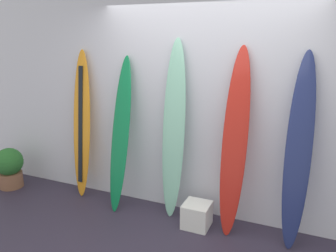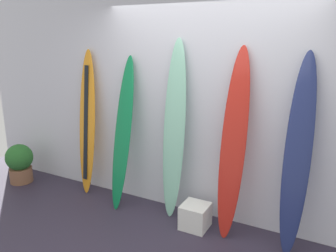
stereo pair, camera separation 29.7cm
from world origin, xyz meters
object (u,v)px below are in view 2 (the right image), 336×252
(surfboard_sunset, at_px, (87,125))
(surfboard_crimson, at_px, (233,145))
(display_block_left, at_px, (195,216))
(surfboard_emerald, at_px, (123,135))
(surfboard_navy, at_px, (297,157))
(surfboard_seafoam, at_px, (174,131))
(potted_plant, at_px, (20,162))

(surfboard_sunset, bearing_deg, surfboard_crimson, -1.82)
(surfboard_sunset, height_order, display_block_left, surfboard_sunset)
(display_block_left, bearing_deg, surfboard_sunset, 173.88)
(surfboard_emerald, height_order, surfboard_crimson, surfboard_crimson)
(surfboard_navy, bearing_deg, surfboard_sunset, 178.73)
(surfboard_seafoam, relative_size, display_block_left, 7.02)
(display_block_left, height_order, potted_plant, potted_plant)
(surfboard_crimson, relative_size, potted_plant, 3.49)
(surfboard_navy, bearing_deg, display_block_left, -173.13)
(surfboard_sunset, bearing_deg, surfboard_seafoam, -0.17)
(surfboard_navy, bearing_deg, potted_plant, -176.94)
(potted_plant, bearing_deg, surfboard_crimson, 3.57)
(surfboard_navy, bearing_deg, surfboard_crimson, -179.48)
(display_block_left, bearing_deg, surfboard_crimson, 17.51)
(surfboard_seafoam, bearing_deg, surfboard_sunset, 179.83)
(surfboard_emerald, xyz_separation_m, surfboard_seafoam, (0.67, 0.10, 0.12))
(display_block_left, distance_m, potted_plant, 2.84)
(surfboard_seafoam, xyz_separation_m, display_block_left, (0.37, -0.18, -0.92))
(surfboard_seafoam, xyz_separation_m, surfboard_navy, (1.38, -0.06, -0.07))
(display_block_left, xyz_separation_m, potted_plant, (-2.83, -0.08, 0.17))
(surfboard_sunset, distance_m, surfboard_emerald, 0.67)
(surfboard_sunset, relative_size, surfboard_navy, 0.98)
(surfboard_crimson, distance_m, potted_plant, 3.29)
(surfboard_emerald, height_order, display_block_left, surfboard_emerald)
(surfboard_emerald, distance_m, display_block_left, 1.32)
(surfboard_emerald, xyz_separation_m, display_block_left, (1.04, -0.08, -0.80))
(surfboard_sunset, height_order, potted_plant, surfboard_sunset)
(surfboard_seafoam, height_order, surfboard_crimson, surfboard_seafoam)
(surfboard_crimson, height_order, display_block_left, surfboard_crimson)
(surfboard_seafoam, height_order, potted_plant, surfboard_seafoam)
(surfboard_navy, xyz_separation_m, potted_plant, (-3.85, -0.21, -0.68))
(surfboard_seafoam, relative_size, surfboard_navy, 1.05)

